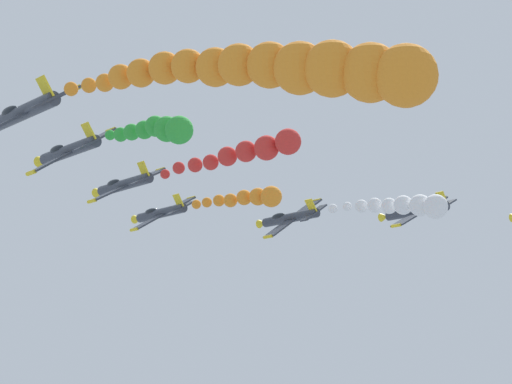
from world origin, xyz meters
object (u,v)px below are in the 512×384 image
at_px(airplane_left_outer, 68,151).
at_px(airplane_right_outer, 416,211).
at_px(airplane_lead, 160,213).
at_px(airplane_left_inner, 124,185).
at_px(airplane_right_inner, 289,218).
at_px(airplane_trailing, 23,112).

relative_size(airplane_left_outer, airplane_right_outer, 1.00).
bearing_deg(airplane_left_outer, airplane_lead, 40.11).
relative_size(airplane_left_inner, airplane_right_inner, 1.00).
bearing_deg(airplane_trailing, airplane_left_outer, 48.22).
xyz_separation_m(airplane_left_inner, airplane_right_outer, (33.98, -9.65, -0.18)).
distance_m(airplane_lead, airplane_left_outer, 30.29).
bearing_deg(airplane_trailing, airplane_left_inner, 43.63).
relative_size(airplane_lead, airplane_left_outer, 1.00).
xyz_separation_m(airplane_right_inner, airplane_trailing, (-44.65, -20.81, 0.11)).
distance_m(airplane_lead, airplane_right_inner, 15.17).
relative_size(airplane_right_inner, airplane_right_outer, 1.00).
bearing_deg(airplane_left_outer, airplane_right_inner, 15.38).
relative_size(airplane_lead, airplane_right_inner, 1.00).
bearing_deg(airplane_right_outer, airplane_left_outer, 179.91).
bearing_deg(airplane_left_inner, airplane_right_outer, -15.86).
bearing_deg(airplane_lead, airplane_left_outer, -139.89).
bearing_deg(airplane_right_inner, airplane_lead, 138.67).
bearing_deg(airplane_right_inner, airplane_right_outer, -40.43).
height_order(airplane_lead, airplane_trailing, airplane_lead).
height_order(airplane_lead, airplane_left_outer, airplane_left_outer).
relative_size(airplane_left_inner, airplane_trailing, 1.00).
bearing_deg(airplane_lead, airplane_left_inner, -138.82).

